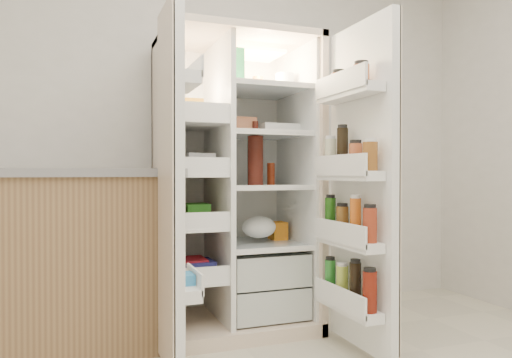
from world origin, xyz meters
name	(u,v)px	position (x,y,z in m)	size (l,w,h in m)	color
wall_back	(209,117)	(0.00, 2.00, 1.35)	(4.00, 0.02, 2.70)	silver
refrigerator	(235,208)	(0.07, 1.65, 0.75)	(0.92, 0.70, 1.80)	beige
freezer_door	(172,188)	(-0.44, 1.05, 0.89)	(0.15, 0.40, 1.72)	white
fridge_door	(359,190)	(0.54, 0.96, 0.87)	(0.17, 0.58, 1.72)	white
kitchen_counter	(51,258)	(-1.00, 1.63, 0.50)	(1.36, 0.72, 0.99)	#97754B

